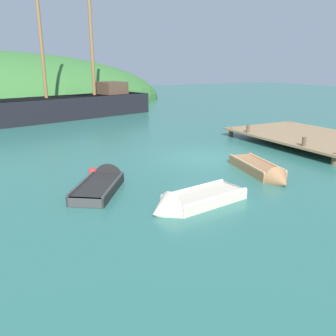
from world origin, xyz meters
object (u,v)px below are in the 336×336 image
at_px(buoy_red, 93,172).
at_px(rowboat_near_dock, 262,172).
at_px(rowboat_far, 103,184).
at_px(rowboat_portside, 191,203).
at_px(sailing_ship, 76,109).

bearing_deg(buoy_red, rowboat_near_dock, -31.37).
bearing_deg(rowboat_far, rowboat_portside, -114.45).
bearing_deg(rowboat_near_dock, rowboat_far, -92.57).
relative_size(rowboat_near_dock, rowboat_portside, 1.09).
distance_m(rowboat_near_dock, rowboat_far, 6.52).
xyz_separation_m(rowboat_near_dock, buoy_red, (-6.10, 3.72, -0.13)).
bearing_deg(rowboat_near_dock, rowboat_portside, -59.15).
relative_size(rowboat_near_dock, buoy_red, 10.29).
height_order(sailing_ship, buoy_red, sailing_ship).
bearing_deg(rowboat_far, sailing_ship, 23.15).
xyz_separation_m(rowboat_near_dock, rowboat_portside, (-4.40, -1.50, -0.02)).
xyz_separation_m(rowboat_near_dock, rowboat_far, (-6.31, 1.64, -0.02)).
bearing_deg(rowboat_portside, rowboat_near_dock, -169.62).
xyz_separation_m(rowboat_portside, buoy_red, (-1.70, 5.22, -0.11)).
height_order(sailing_ship, rowboat_near_dock, sailing_ship).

